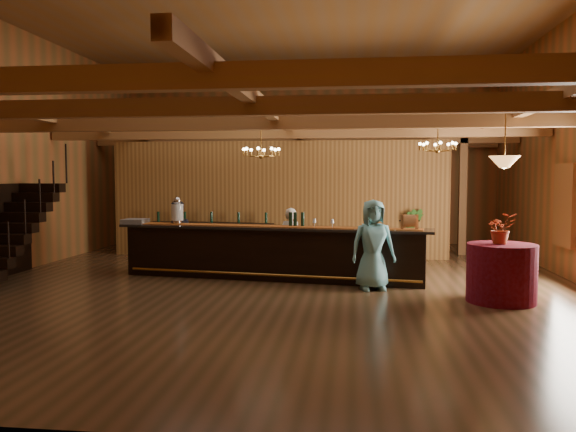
# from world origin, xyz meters

# --- Properties ---
(floor) EXTENTS (14.00, 14.00, 0.00)m
(floor) POSITION_xyz_m (0.00, 0.00, 0.00)
(floor) COLOR brown
(floor) RESTS_ON ground
(ceiling) EXTENTS (14.00, 14.00, 0.00)m
(ceiling) POSITION_xyz_m (0.00, 0.00, 5.50)
(ceiling) COLOR brown
(ceiling) RESTS_ON wall_back
(wall_back) EXTENTS (12.00, 0.10, 5.50)m
(wall_back) POSITION_xyz_m (0.00, 7.00, 2.75)
(wall_back) COLOR #A05529
(wall_back) RESTS_ON floor
(wall_front) EXTENTS (12.00, 0.10, 5.50)m
(wall_front) POSITION_xyz_m (0.00, -7.00, 2.75)
(wall_front) COLOR #A05529
(wall_front) RESTS_ON floor
(wall_left) EXTENTS (0.10, 14.00, 5.50)m
(wall_left) POSITION_xyz_m (-6.00, 0.00, 2.75)
(wall_left) COLOR #A05529
(wall_left) RESTS_ON floor
(beam_grid) EXTENTS (11.90, 13.90, 0.39)m
(beam_grid) POSITION_xyz_m (0.00, 0.51, 3.24)
(beam_grid) COLOR brown
(beam_grid) RESTS_ON wall_left
(support_posts) EXTENTS (9.20, 10.20, 3.20)m
(support_posts) POSITION_xyz_m (0.00, -0.50, 1.60)
(support_posts) COLOR brown
(support_posts) RESTS_ON floor
(partition_wall) EXTENTS (9.00, 0.18, 3.10)m
(partition_wall) POSITION_xyz_m (-0.50, 3.50, 1.55)
(partition_wall) COLOR brown
(partition_wall) RESTS_ON floor
(window_right_back) EXTENTS (0.12, 1.05, 1.75)m
(window_right_back) POSITION_xyz_m (5.95, 1.00, 1.55)
(window_right_back) COLOR white
(window_right_back) RESTS_ON wall_right
(staircase) EXTENTS (1.00, 2.80, 2.00)m
(staircase) POSITION_xyz_m (-5.45, -0.74, 1.00)
(staircase) COLOR black
(staircase) RESTS_ON floor
(backroom_boxes) EXTENTS (4.10, 0.60, 1.10)m
(backroom_boxes) POSITION_xyz_m (-0.29, 5.50, 0.53)
(backroom_boxes) COLOR black
(backroom_boxes) RESTS_ON floor
(tasting_bar) EXTENTS (6.71, 1.74, 1.12)m
(tasting_bar) POSITION_xyz_m (-0.19, 0.23, 0.56)
(tasting_bar) COLOR black
(tasting_bar) RESTS_ON floor
(beverage_dispenser) EXTENTS (0.26, 0.26, 0.60)m
(beverage_dispenser) POSITION_xyz_m (-2.33, 0.58, 1.40)
(beverage_dispenser) COLOR silver
(beverage_dispenser) RESTS_ON tasting_bar
(glass_rack_tray) EXTENTS (0.50, 0.50, 0.10)m
(glass_rack_tray) POSITION_xyz_m (-3.31, 0.61, 1.16)
(glass_rack_tray) COLOR gray
(glass_rack_tray) RESTS_ON tasting_bar
(raffle_drum) EXTENTS (0.34, 0.24, 0.30)m
(raffle_drum) POSITION_xyz_m (2.62, -0.22, 1.29)
(raffle_drum) COLOR brown
(raffle_drum) RESTS_ON tasting_bar
(bar_bottle_0) EXTENTS (0.07, 0.07, 0.30)m
(bar_bottle_0) POSITION_xyz_m (0.22, 0.30, 1.26)
(bar_bottle_0) COLOR black
(bar_bottle_0) RESTS_ON tasting_bar
(bar_bottle_1) EXTENTS (0.07, 0.07, 0.30)m
(bar_bottle_1) POSITION_xyz_m (0.32, 0.29, 1.26)
(bar_bottle_1) COLOR black
(bar_bottle_1) RESTS_ON tasting_bar
(bar_bottle_2) EXTENTS (0.07, 0.07, 0.30)m
(bar_bottle_2) POSITION_xyz_m (0.48, 0.26, 1.26)
(bar_bottle_2) COLOR black
(bar_bottle_2) RESTS_ON tasting_bar
(backbar_shelf) EXTENTS (3.37, 1.07, 0.94)m
(backbar_shelf) POSITION_xyz_m (-2.22, 3.15, 0.47)
(backbar_shelf) COLOR black
(backbar_shelf) RESTS_ON floor
(round_table) EXTENTS (1.16, 1.16, 1.00)m
(round_table) POSITION_xyz_m (4.06, -1.49, 0.50)
(round_table) COLOR maroon
(round_table) RESTS_ON floor
(chandelier_left) EXTENTS (0.80, 0.80, 0.67)m
(chandelier_left) POSITION_xyz_m (-0.46, 0.65, 2.69)
(chandelier_left) COLOR #B17C31
(chandelier_left) RESTS_ON beam_grid
(chandelier_right) EXTENTS (0.80, 0.80, 0.54)m
(chandelier_right) POSITION_xyz_m (3.34, 1.23, 2.81)
(chandelier_right) COLOR #B17C31
(chandelier_right) RESTS_ON beam_grid
(pendant_lamp) EXTENTS (0.52, 0.52, 0.90)m
(pendant_lamp) POSITION_xyz_m (4.06, -1.49, 2.40)
(pendant_lamp) COLOR #B17C31
(pendant_lamp) RESTS_ON beam_grid
(bartender) EXTENTS (0.62, 0.52, 1.47)m
(bartender) POSITION_xyz_m (0.15, 0.92, 0.73)
(bartender) COLOR white
(bartender) RESTS_ON floor
(staff_second) EXTENTS (0.98, 0.94, 1.60)m
(staff_second) POSITION_xyz_m (-2.47, 0.93, 0.80)
(staff_second) COLOR black
(staff_second) RESTS_ON floor
(guest) EXTENTS (0.94, 0.72, 1.72)m
(guest) POSITION_xyz_m (1.90, -0.68, 0.86)
(guest) COLOR #6CB7C0
(guest) RESTS_ON floor
(floor_plant) EXTENTS (0.79, 0.66, 1.33)m
(floor_plant) POSITION_xyz_m (3.01, 3.46, 0.66)
(floor_plant) COLOR #285318
(floor_plant) RESTS_ON floor
(table_flowers) EXTENTS (0.53, 0.48, 0.54)m
(table_flowers) POSITION_xyz_m (4.04, -1.47, 1.27)
(table_flowers) COLOR #A33A1C
(table_flowers) RESTS_ON round_table
(table_vase) EXTENTS (0.16, 0.16, 0.31)m
(table_vase) POSITION_xyz_m (4.07, -1.40, 1.16)
(table_vase) COLOR #B17C31
(table_vase) RESTS_ON round_table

